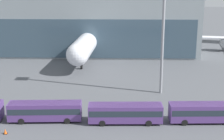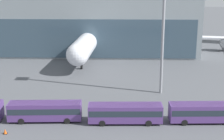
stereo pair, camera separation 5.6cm
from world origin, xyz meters
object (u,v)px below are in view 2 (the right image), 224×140
Objects in this scene: airliner_at_gate_near at (89,41)px; shuttle_bus_1 at (45,110)px; floodlight_mast at (164,8)px; shuttle_bus_3 at (206,111)px; shuttle_bus_2 at (125,112)px; traffic_cone_1 at (5,131)px.

shuttle_bus_1 is at bearing -0.63° from airliner_at_gate_near.
floodlight_mast is (17.36, -30.07, 12.03)m from airliner_at_gate_near.
shuttle_bus_3 is 21.47m from floodlight_mast.
shuttle_bus_3 is (25.91, 0.22, 0.00)m from shuttle_bus_1.
shuttle_bus_1 is 12.97m from shuttle_bus_2.
shuttle_bus_1 is 25.92m from shuttle_bus_3.
shuttle_bus_2 and shuttle_bus_3 have the same top height.
shuttle_bus_3 is at bearing 30.54° from airliner_at_gate_near.
traffic_cone_1 is (-17.98, -4.41, -1.47)m from shuttle_bus_2.
floodlight_mast reaches higher than traffic_cone_1.
airliner_at_gate_near reaches higher than shuttle_bus_1.
shuttle_bus_1 is at bearing 178.01° from shuttle_bus_3.
traffic_cone_1 is (-25.27, -19.31, -16.52)m from floodlight_mast.
airliner_at_gate_near is 3.42× the size of shuttle_bus_2.
airliner_at_gate_near is 1.52× the size of floodlight_mast.
shuttle_bus_3 is (23.03, -44.30, -3.02)m from airliner_at_gate_near.
airliner_at_gate_near is 50.21m from traffic_cone_1.
airliner_at_gate_near is at bearing 80.90° from traffic_cone_1.
floodlight_mast is at bearing 37.38° from traffic_cone_1.
shuttle_bus_2 is 22.39m from floodlight_mast.
shuttle_bus_2 is at bearing -179.53° from shuttle_bus_3.
shuttle_bus_2 is at bearing -116.06° from floodlight_mast.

